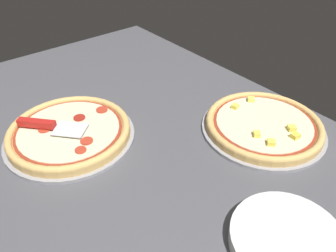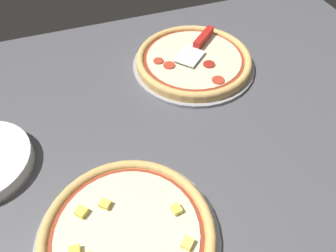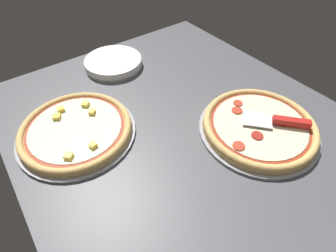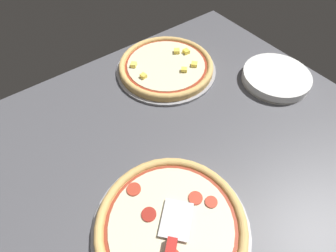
# 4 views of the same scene
# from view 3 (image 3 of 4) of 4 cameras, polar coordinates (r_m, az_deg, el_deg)

# --- Properties ---
(ground_plane) EXTENTS (1.43, 1.03, 0.04)m
(ground_plane) POSITION_cam_3_polar(r_m,az_deg,el_deg) (0.83, 7.79, -4.56)
(ground_plane) COLOR #4C4C51
(pizza_pan_front) EXTENTS (0.38, 0.38, 0.01)m
(pizza_pan_front) POSITION_cam_3_polar(r_m,az_deg,el_deg) (0.89, 18.96, -0.84)
(pizza_pan_front) COLOR #939399
(pizza_pan_front) RESTS_ON ground_plane
(pizza_front) EXTENTS (0.35, 0.35, 0.03)m
(pizza_front) POSITION_cam_3_polar(r_m,az_deg,el_deg) (0.87, 19.26, 0.08)
(pizza_front) COLOR #DBAD60
(pizza_front) RESTS_ON pizza_pan_front
(pizza_pan_back) EXTENTS (0.37, 0.37, 0.01)m
(pizza_pan_back) POSITION_cam_3_polar(r_m,az_deg,el_deg) (0.88, -19.15, -1.44)
(pizza_pan_back) COLOR #939399
(pizza_pan_back) RESTS_ON ground_plane
(pizza_back) EXTENTS (0.35, 0.35, 0.03)m
(pizza_back) POSITION_cam_3_polar(r_m,az_deg,el_deg) (0.87, -19.44, -0.59)
(pizza_back) COLOR #DBAD60
(pizza_back) RESTS_ON pizza_pan_back
(serving_spatula) EXTENTS (0.18, 0.17, 0.02)m
(serving_spatula) POSITION_cam_3_polar(r_m,az_deg,el_deg) (0.88, 23.84, 0.97)
(serving_spatula) COLOR silver
(serving_spatula) RESTS_ON pizza_front
(plate_stack) EXTENTS (0.24, 0.24, 0.04)m
(plate_stack) POSITION_cam_3_polar(r_m,az_deg,el_deg) (1.15, -11.79, 13.35)
(plate_stack) COLOR white
(plate_stack) RESTS_ON ground_plane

